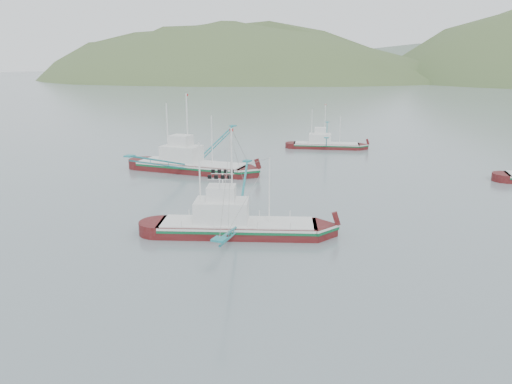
% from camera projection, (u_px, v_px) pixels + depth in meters
% --- Properties ---
extents(ground, '(1200.00, 1200.00, 0.00)m').
position_uv_depth(ground, '(229.00, 244.00, 43.10)').
color(ground, slate).
rests_on(ground, ground).
extents(main_boat, '(14.73, 24.98, 10.48)m').
position_uv_depth(main_boat, '(236.00, 213.00, 44.90)').
color(main_boat, '#470B0C').
rests_on(main_boat, ground).
extents(bg_boat_far, '(12.15, 20.86, 8.61)m').
position_uv_depth(bg_boat_far, '(326.00, 140.00, 89.83)').
color(bg_boat_far, '#470B0C').
rests_on(bg_boat_far, ground).
extents(bg_boat_left, '(16.33, 29.34, 11.87)m').
position_uv_depth(bg_boat_left, '(190.00, 161.00, 70.82)').
color(bg_boat_left, '#470B0C').
rests_on(bg_boat_left, ground).
extents(headland_left, '(448.00, 308.00, 210.00)m').
position_uv_depth(headland_left, '(226.00, 79.00, 431.66)').
color(headland_left, '#455A2E').
rests_on(headland_left, ground).
extents(ridge_distant, '(960.00, 400.00, 240.00)m').
position_uv_depth(ridge_distant, '(487.00, 76.00, 529.64)').
color(ridge_distant, slate).
rests_on(ridge_distant, ground).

